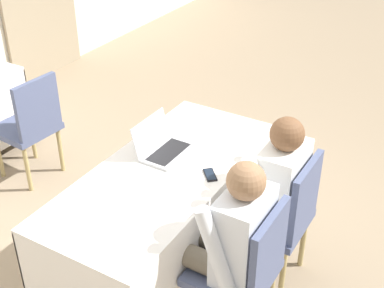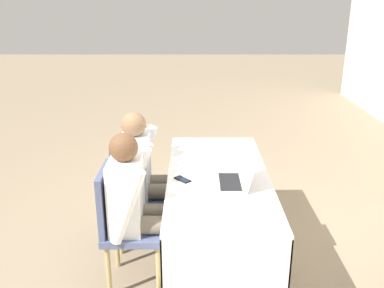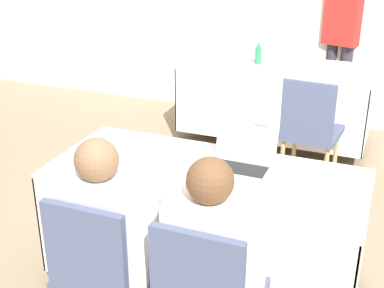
# 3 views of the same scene
# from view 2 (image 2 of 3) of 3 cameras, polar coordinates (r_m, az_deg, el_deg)

# --- Properties ---
(ground_plane) EXTENTS (24.00, 24.00, 0.00)m
(ground_plane) POSITION_cam_2_polar(r_m,az_deg,el_deg) (3.63, 3.25, -15.10)
(ground_plane) COLOR gray
(conference_table_near) EXTENTS (1.74, 0.77, 0.75)m
(conference_table_near) POSITION_cam_2_polar(r_m,az_deg,el_deg) (3.34, 3.44, -7.05)
(conference_table_near) COLOR white
(conference_table_near) RESTS_ON ground_plane
(laptop) EXTENTS (0.35, 0.27, 0.22)m
(laptop) POSITION_cam_2_polar(r_m,az_deg,el_deg) (3.10, 5.82, -4.64)
(laptop) COLOR #B7B7BC
(laptop) RESTS_ON conference_table_near
(cell_phone) EXTENTS (0.14, 0.13, 0.01)m
(cell_phone) POSITION_cam_2_polar(r_m,az_deg,el_deg) (3.17, -1.26, -4.75)
(cell_phone) COLOR black
(cell_phone) RESTS_ON conference_table_near
(paper_beside_laptop) EXTENTS (0.25, 0.33, 0.00)m
(paper_beside_laptop) POSITION_cam_2_polar(r_m,az_deg,el_deg) (2.96, 1.34, -6.68)
(paper_beside_laptop) COLOR white
(paper_beside_laptop) RESTS_ON conference_table_near
(paper_centre_table) EXTENTS (0.27, 0.34, 0.00)m
(paper_centre_table) POSITION_cam_2_polar(r_m,az_deg,el_deg) (2.70, 8.45, -9.66)
(paper_centre_table) COLOR white
(paper_centre_table) RESTS_ON conference_table_near
(paper_left_edge) EXTENTS (0.26, 0.33, 0.00)m
(paper_left_edge) POSITION_cam_2_polar(r_m,az_deg,el_deg) (3.23, 4.79, -4.39)
(paper_left_edge) COLOR white
(paper_left_edge) RESTS_ON conference_table_near
(chair_near_left) EXTENTS (0.44, 0.44, 0.91)m
(chair_near_left) POSITION_cam_2_polar(r_m,az_deg,el_deg) (3.63, -7.80, -5.97)
(chair_near_left) COLOR tan
(chair_near_left) RESTS_ON ground_plane
(chair_near_right) EXTENTS (0.44, 0.44, 0.91)m
(chair_near_right) POSITION_cam_2_polar(r_m,az_deg,el_deg) (3.17, -9.04, -10.11)
(chair_near_right) COLOR tan
(chair_near_right) RESTS_ON ground_plane
(person_checkered_shirt) EXTENTS (0.50, 0.52, 1.17)m
(person_checkered_shirt) POSITION_cam_2_polar(r_m,az_deg,el_deg) (3.55, -6.25, -3.67)
(person_checkered_shirt) COLOR #665B4C
(person_checkered_shirt) RESTS_ON ground_plane
(person_white_shirt) EXTENTS (0.50, 0.52, 1.17)m
(person_white_shirt) POSITION_cam_2_polar(r_m,az_deg,el_deg) (3.08, -7.28, -7.58)
(person_white_shirt) COLOR #665B4C
(person_white_shirt) RESTS_ON ground_plane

